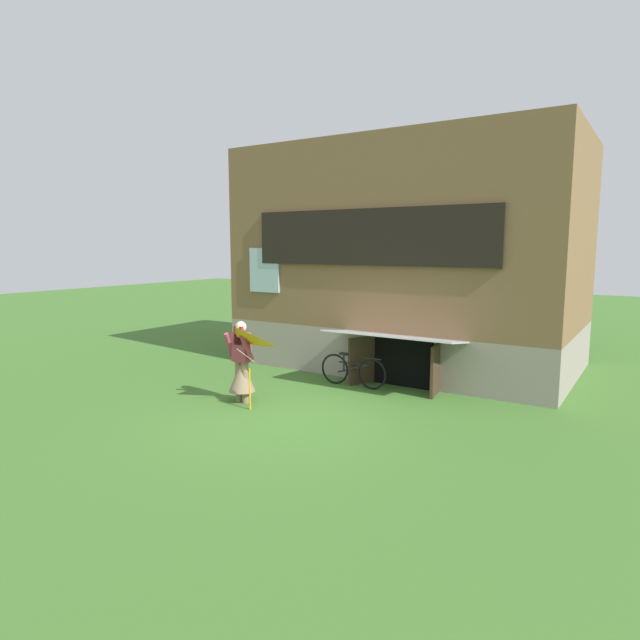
% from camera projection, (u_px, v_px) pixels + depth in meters
% --- Properties ---
extents(ground_plane, '(60.00, 60.00, 0.00)m').
position_uv_depth(ground_plane, '(289.00, 415.00, 9.71)').
color(ground_plane, '#3D6B28').
extents(log_house, '(8.07, 5.76, 5.49)m').
position_uv_depth(log_house, '(410.00, 258.00, 13.76)').
color(log_house, gray).
rests_on(log_house, ground_plane).
extents(person, '(0.61, 0.52, 1.60)m').
position_uv_depth(person, '(242.00, 368.00, 10.45)').
color(person, '#7F6B51').
rests_on(person, ground_plane).
extents(kite, '(0.82, 0.89, 1.46)m').
position_uv_depth(kite, '(236.00, 347.00, 9.76)').
color(kite, orange).
rests_on(kite, ground_plane).
extents(bicycle_black, '(1.59, 0.08, 0.72)m').
position_uv_depth(bicycle_black, '(353.00, 371.00, 11.66)').
color(bicycle_black, black).
rests_on(bicycle_black, ground_plane).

